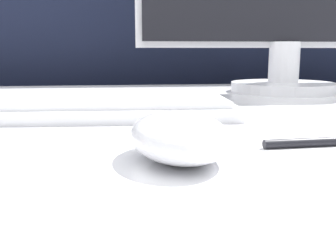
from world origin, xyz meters
The scene contains 3 objects.
partition_panel centered at (0.00, 0.71, 0.62)m, with size 5.00×0.03×1.24m.
computer_mouse_near centered at (0.00, -0.12, 0.79)m, with size 0.09×0.12×0.04m.
keyboard centered at (-0.11, 0.09, 0.78)m, with size 0.42×0.14×0.02m.
Camera 1 is at (-0.04, -0.40, 0.85)m, focal length 42.00 mm.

